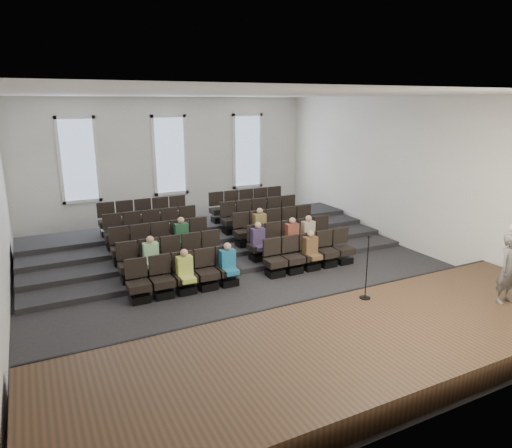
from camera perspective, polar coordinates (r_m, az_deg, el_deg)
The scene contains 13 objects.
ground at distance 13.30m, azimuth -1.62°, elevation -6.17°, with size 14.00×14.00×0.00m, color black.
ceiling at distance 12.40m, azimuth -1.79°, elevation 15.95°, with size 12.00×14.00×0.02m, color white.
wall_back at distance 19.14m, azimuth -10.74°, elevation 7.86°, with size 12.00×0.04×5.00m, color white.
wall_front at distance 7.12m, azimuth 23.14°, elevation -5.22°, with size 12.00×0.04×5.00m, color white.
wall_right at distance 16.08m, azimuth 18.23°, elevation 6.03°, with size 0.04×14.00×5.00m, color white.
stage at distance 9.28m, azimuth 12.37°, elevation -14.82°, with size 11.80×3.60×0.50m, color #422A1C.
stage_lip at distance 10.53m, azimuth 6.24°, elevation -10.74°, with size 11.80×0.06×0.52m, color black.
risers at distance 16.02m, azimuth -6.46°, elevation -1.80°, with size 11.80×4.80×0.60m.
seating_rows at distance 14.42m, azimuth -4.24°, elevation -1.64°, with size 6.80×4.70×1.67m.
windows at distance 19.05m, azimuth -10.71°, elevation 8.44°, with size 8.44×0.10×3.24m.
audience at distance 13.41m, azimuth -1.42°, elevation -2.31°, with size 5.45×2.64×1.10m.
speaker at distance 11.44m, azimuth 29.03°, elevation -4.92°, with size 0.57×0.37×1.56m, color #53514F.
mic_stand at distance 10.61m, azimuth 13.60°, elevation -6.80°, with size 0.25×0.25×1.49m.
Camera 1 is at (-5.24, -11.24, 4.82)m, focal length 32.00 mm.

